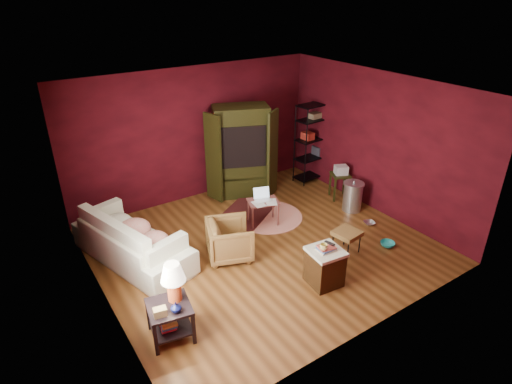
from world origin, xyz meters
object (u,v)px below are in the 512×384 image
(hamper, at_px, (325,266))
(sofa, at_px, (132,237))
(armchair, at_px, (230,238))
(laptop_desk, at_px, (263,203))
(side_table, at_px, (171,294))
(tv_armoire, at_px, (241,150))
(wire_shelving, at_px, (314,139))

(hamper, bearing_deg, sofa, 134.81)
(armchair, bearing_deg, hamper, -128.46)
(sofa, relative_size, armchair, 3.11)
(sofa, relative_size, laptop_desk, 3.24)
(side_table, xyz_separation_m, laptop_desk, (2.64, 1.73, -0.21))
(armchair, distance_m, side_table, 1.91)
(sofa, height_order, hamper, sofa)
(hamper, xyz_separation_m, tv_armoire, (0.62, 3.39, 0.71))
(hamper, relative_size, tv_armoire, 0.36)
(tv_armoire, bearing_deg, armchair, -104.06)
(hamper, bearing_deg, laptop_desk, 82.82)
(sofa, xyz_separation_m, armchair, (1.40, -0.83, -0.08))
(sofa, relative_size, side_table, 2.15)
(sofa, distance_m, laptop_desk, 2.53)
(armchair, bearing_deg, side_table, 146.95)
(hamper, xyz_separation_m, wire_shelving, (2.44, 3.14, 0.69))
(sofa, height_order, tv_armoire, tv_armoire)
(armchair, distance_m, laptop_desk, 1.27)
(hamper, bearing_deg, armchair, 120.68)
(side_table, bearing_deg, tv_armoire, 45.63)
(tv_armoire, distance_m, wire_shelving, 1.84)
(hamper, relative_size, laptop_desk, 0.99)
(tv_armoire, bearing_deg, side_table, -111.44)
(armchair, relative_size, laptop_desk, 1.04)
(sofa, bearing_deg, laptop_desk, -110.71)
(sofa, distance_m, tv_armoire, 3.14)
(laptop_desk, height_order, wire_shelving, wire_shelving)
(laptop_desk, bearing_deg, sofa, -166.36)
(side_table, bearing_deg, sofa, 86.29)
(sofa, bearing_deg, hamper, -150.94)
(side_table, distance_m, hamper, 2.43)
(hamper, distance_m, laptop_desk, 2.07)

